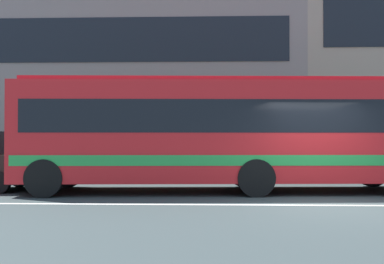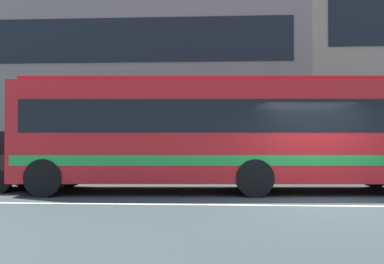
{
  "view_description": "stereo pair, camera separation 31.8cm",
  "coord_description": "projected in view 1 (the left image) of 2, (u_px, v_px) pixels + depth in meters",
  "views": [
    {
      "loc": [
        -2.9,
        -10.11,
        1.55
      ],
      "look_at": [
        -3.36,
        2.99,
        1.74
      ],
      "focal_mm": 40.64,
      "sensor_mm": 36.0,
      "label": 1
    },
    {
      "loc": [
        -2.59,
        -10.1,
        1.55
      ],
      "look_at": [
        -3.36,
        2.99,
        1.74
      ],
      "focal_mm": 40.64,
      "sensor_mm": 36.0,
      "label": 2
    }
  ],
  "objects": [
    {
      "name": "hedge_row_far",
      "position": [
        234.0,
        168.0,
        16.46
      ],
      "size": [
        23.54,
        1.1,
        0.85
      ],
      "primitive_type": "cube",
      "color": "#28621F",
      "rests_on": "ground_plane"
    },
    {
      "name": "ground_plane",
      "position": [
        333.0,
        205.0,
        9.98
      ],
      "size": [
        160.0,
        160.0,
        0.0
      ],
      "primitive_type": "plane",
      "color": "#364040"
    },
    {
      "name": "apartment_block_left",
      "position": [
        105.0,
        73.0,
        26.3
      ],
      "size": [
        22.06,
        10.12,
        10.97
      ],
      "color": "gray",
      "rests_on": "ground_plane"
    },
    {
      "name": "transit_bus",
      "position": [
        224.0,
        130.0,
        12.61
      ],
      "size": [
        11.79,
        3.21,
        3.21
      ],
      "color": "red",
      "rests_on": "ground_plane"
    },
    {
      "name": "lane_centre_line",
      "position": [
        333.0,
        205.0,
        9.98
      ],
      "size": [
        60.0,
        0.16,
        0.01
      ],
      "primitive_type": "cube",
      "color": "silver",
      "rests_on": "ground_plane"
    }
  ]
}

